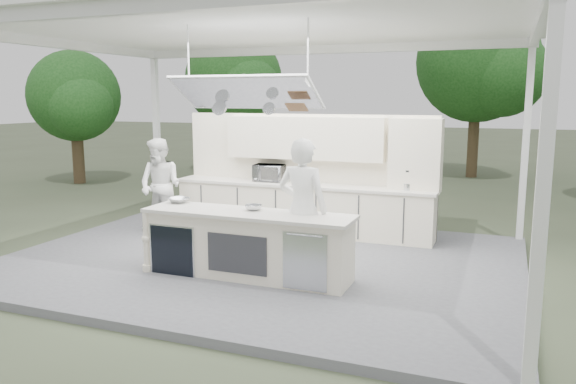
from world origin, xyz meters
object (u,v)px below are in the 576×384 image
at_px(head_chef, 303,209).
at_px(sous_chef, 161,186).
at_px(back_counter, 302,208).
at_px(demo_island, 246,244).

bearing_deg(head_chef, sous_chef, -21.40).
bearing_deg(sous_chef, back_counter, 23.84).
xyz_separation_m(demo_island, sous_chef, (-2.67, 1.83, 0.43)).
bearing_deg(back_counter, sous_chef, -158.51).
distance_m(demo_island, sous_chef, 3.27).
bearing_deg(sous_chef, head_chef, -22.70).
distance_m(demo_island, head_chef, 0.97).
bearing_deg(demo_island, back_counter, 93.63).
distance_m(back_counter, sous_chef, 2.72).
distance_m(head_chef, sous_chef, 3.82).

